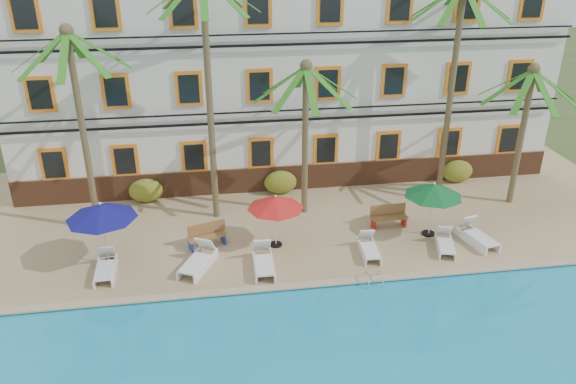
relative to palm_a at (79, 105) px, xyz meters
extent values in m
plane|color=#384C23|center=(8.52, -4.43, -5.46)|extent=(100.00, 100.00, 0.00)
cube|color=tan|center=(8.52, 0.57, -5.34)|extent=(30.00, 12.00, 0.25)
cube|color=tan|center=(8.52, -5.33, -5.18)|extent=(30.00, 0.35, 0.06)
cube|color=silver|center=(8.52, 5.57, -0.21)|extent=(25.00, 6.00, 10.00)
cube|color=brown|center=(8.52, 2.51, -4.61)|extent=(25.00, 0.12, 1.20)
cube|color=orange|center=(-1.98, 2.52, -3.31)|extent=(1.15, 0.10, 1.50)
cube|color=black|center=(-1.98, 2.47, -3.31)|extent=(0.85, 0.04, 1.20)
cube|color=orange|center=(1.02, 2.52, -3.31)|extent=(1.15, 0.10, 1.50)
cube|color=black|center=(1.02, 2.47, -3.31)|extent=(0.85, 0.04, 1.20)
cube|color=orange|center=(4.02, 2.52, -3.31)|extent=(1.15, 0.10, 1.50)
cube|color=black|center=(4.02, 2.47, -3.31)|extent=(0.85, 0.04, 1.20)
cube|color=orange|center=(7.02, 2.52, -3.31)|extent=(1.15, 0.10, 1.50)
cube|color=black|center=(7.02, 2.47, -3.31)|extent=(0.85, 0.04, 1.20)
cube|color=orange|center=(10.02, 2.52, -3.31)|extent=(1.15, 0.10, 1.50)
cube|color=black|center=(10.02, 2.47, -3.31)|extent=(0.85, 0.04, 1.20)
cube|color=orange|center=(13.02, 2.52, -3.31)|extent=(1.15, 0.10, 1.50)
cube|color=black|center=(13.02, 2.47, -3.31)|extent=(0.85, 0.04, 1.20)
cube|color=orange|center=(16.02, 2.52, -3.31)|extent=(1.15, 0.10, 1.50)
cube|color=black|center=(16.02, 2.47, -3.31)|extent=(0.85, 0.04, 1.20)
cube|color=orange|center=(19.02, 2.52, -3.31)|extent=(1.15, 0.10, 1.50)
cube|color=black|center=(19.02, 2.47, -3.31)|extent=(0.85, 0.04, 1.20)
cube|color=orange|center=(-1.98, 2.52, -0.21)|extent=(1.15, 0.10, 1.50)
cube|color=black|center=(-1.98, 2.47, -0.21)|extent=(0.85, 0.04, 1.20)
cube|color=orange|center=(1.02, 2.52, -0.21)|extent=(1.15, 0.10, 1.50)
cube|color=black|center=(1.02, 2.47, -0.21)|extent=(0.85, 0.04, 1.20)
cube|color=orange|center=(4.02, 2.52, -0.21)|extent=(1.15, 0.10, 1.50)
cube|color=black|center=(4.02, 2.47, -0.21)|extent=(0.85, 0.04, 1.20)
cube|color=orange|center=(7.02, 2.52, -0.21)|extent=(1.15, 0.10, 1.50)
cube|color=black|center=(7.02, 2.47, -0.21)|extent=(0.85, 0.04, 1.20)
cube|color=orange|center=(10.02, 2.52, -0.21)|extent=(1.15, 0.10, 1.50)
cube|color=black|center=(10.02, 2.47, -0.21)|extent=(0.85, 0.04, 1.20)
cube|color=orange|center=(13.02, 2.52, -0.21)|extent=(1.15, 0.10, 1.50)
cube|color=black|center=(13.02, 2.47, -0.21)|extent=(0.85, 0.04, 1.20)
cube|color=orange|center=(16.02, 2.52, -0.21)|extent=(1.15, 0.10, 1.50)
cube|color=black|center=(16.02, 2.47, -0.21)|extent=(0.85, 0.04, 1.20)
cube|color=orange|center=(19.02, 2.52, -0.21)|extent=(1.15, 0.10, 1.50)
cube|color=black|center=(19.02, 2.47, -0.21)|extent=(0.85, 0.04, 1.20)
cube|color=orange|center=(-1.98, 2.52, 2.99)|extent=(1.15, 0.10, 1.50)
cube|color=black|center=(-1.98, 2.47, 2.99)|extent=(0.85, 0.04, 1.20)
cube|color=orange|center=(1.02, 2.52, 2.99)|extent=(1.15, 0.10, 1.50)
cube|color=black|center=(1.02, 2.47, 2.99)|extent=(0.85, 0.04, 1.20)
cube|color=orange|center=(4.02, 2.52, 2.99)|extent=(1.15, 0.10, 1.50)
cube|color=black|center=(4.02, 2.47, 2.99)|extent=(0.85, 0.04, 1.20)
cube|color=orange|center=(7.02, 2.52, 2.99)|extent=(1.15, 0.10, 1.50)
cube|color=black|center=(7.02, 2.47, 2.99)|extent=(0.85, 0.04, 1.20)
cube|color=orange|center=(10.02, 2.52, 2.99)|extent=(1.15, 0.10, 1.50)
cube|color=black|center=(10.02, 2.47, 2.99)|extent=(0.85, 0.04, 1.20)
cube|color=orange|center=(13.02, 2.52, 2.99)|extent=(1.15, 0.10, 1.50)
cube|color=black|center=(13.02, 2.47, 2.99)|extent=(0.85, 0.04, 1.20)
cube|color=orange|center=(16.02, 2.52, 2.99)|extent=(1.15, 0.10, 1.50)
cube|color=black|center=(16.02, 2.47, 2.99)|extent=(0.85, 0.04, 1.20)
cube|color=orange|center=(19.02, 2.52, 2.99)|extent=(1.15, 0.10, 1.50)
cube|color=black|center=(19.02, 2.47, 2.99)|extent=(0.85, 0.04, 1.20)
cube|color=black|center=(8.52, 2.37, -1.76)|extent=(25.00, 0.08, 0.10)
cube|color=black|center=(8.52, 2.37, -1.31)|extent=(25.00, 0.08, 0.06)
cube|color=black|center=(8.52, 2.37, 1.54)|extent=(25.00, 0.08, 0.10)
cube|color=black|center=(8.52, 2.37, 1.99)|extent=(25.00, 0.08, 0.06)
cylinder|color=brown|center=(0.00, 0.00, -1.26)|extent=(0.26, 0.26, 7.91)
sphere|color=brown|center=(0.00, 0.00, 2.70)|extent=(0.50, 0.50, 0.50)
cube|color=#276D1A|center=(0.00, 1.04, 2.00)|extent=(0.28, 2.09, 1.42)
cube|color=#276D1A|center=(-0.73, 0.73, 2.00)|extent=(1.68, 1.68, 1.42)
cube|color=#276D1A|center=(-1.04, 0.00, 2.00)|extent=(2.09, 0.28, 1.42)
cube|color=#276D1A|center=(-0.73, -0.73, 2.00)|extent=(1.68, 1.68, 1.42)
cube|color=#276D1A|center=(0.00, -1.04, 2.00)|extent=(0.28, 2.09, 1.42)
cube|color=#276D1A|center=(0.73, -0.73, 2.00)|extent=(1.68, 1.68, 1.42)
cube|color=#276D1A|center=(1.04, 0.00, 2.00)|extent=(2.09, 0.28, 1.42)
cube|color=#276D1A|center=(0.73, 0.73, 2.00)|extent=(1.68, 1.68, 1.42)
cylinder|color=brown|center=(4.83, 0.34, -0.34)|extent=(0.26, 0.26, 9.74)
cylinder|color=brown|center=(8.62, 0.18, -2.04)|extent=(0.26, 0.26, 6.34)
sphere|color=brown|center=(8.62, 0.18, 1.13)|extent=(0.50, 0.50, 0.50)
cube|color=#276D1A|center=(8.62, 1.21, 0.43)|extent=(0.28, 2.09, 1.42)
cube|color=#276D1A|center=(7.88, 0.91, 0.43)|extent=(1.68, 1.68, 1.42)
cube|color=#276D1A|center=(7.58, 0.18, 0.43)|extent=(2.09, 0.28, 1.42)
cube|color=#276D1A|center=(7.88, -0.56, 0.43)|extent=(1.68, 1.68, 1.42)
cube|color=#276D1A|center=(8.62, -0.86, 0.43)|extent=(0.28, 2.09, 1.42)
cube|color=#276D1A|center=(9.35, -0.56, 0.43)|extent=(1.68, 1.68, 1.42)
cube|color=#276D1A|center=(9.65, 0.18, 0.43)|extent=(2.09, 0.28, 1.42)
cube|color=#276D1A|center=(9.35, 0.91, 0.43)|extent=(1.68, 1.68, 1.42)
cylinder|color=brown|center=(15.12, 1.10, -0.62)|extent=(0.26, 0.26, 9.18)
cube|color=#276D1A|center=(14.39, 1.83, 3.27)|extent=(1.68, 1.68, 1.42)
cube|color=#276D1A|center=(14.08, 1.10, 3.27)|extent=(2.09, 0.28, 1.42)
cube|color=#276D1A|center=(14.39, 0.37, 3.27)|extent=(1.68, 1.68, 1.42)
cube|color=#276D1A|center=(15.12, 0.06, 3.27)|extent=(0.28, 2.09, 1.42)
cube|color=#276D1A|center=(15.85, 0.37, 3.27)|extent=(1.68, 1.68, 1.42)
cube|color=#276D1A|center=(16.16, 1.10, 3.27)|extent=(2.09, 0.28, 1.42)
cylinder|color=brown|center=(17.92, -0.26, -2.22)|extent=(0.26, 0.26, 5.98)
sphere|color=brown|center=(17.92, -0.26, 0.77)|extent=(0.50, 0.50, 0.50)
cube|color=#276D1A|center=(17.92, 0.77, 0.07)|extent=(0.28, 2.09, 1.42)
cube|color=#276D1A|center=(17.18, 0.47, 0.07)|extent=(1.68, 1.68, 1.42)
cube|color=#276D1A|center=(16.88, -0.26, 0.07)|extent=(2.09, 0.28, 1.42)
cube|color=#276D1A|center=(17.18, -1.00, 0.07)|extent=(1.68, 1.68, 1.42)
cube|color=#276D1A|center=(17.92, -1.30, 0.07)|extent=(0.28, 2.09, 1.42)
cube|color=#276D1A|center=(18.65, -1.00, 0.07)|extent=(1.68, 1.68, 1.42)
cube|color=#276D1A|center=(18.95, -0.26, 0.07)|extent=(2.09, 0.28, 1.42)
cube|color=#276D1A|center=(18.65, 0.47, 0.07)|extent=(1.68, 1.68, 1.42)
ellipsoid|color=#255217|center=(1.80, 2.17, -4.66)|extent=(1.50, 0.90, 1.10)
ellipsoid|color=#255217|center=(7.85, 2.17, -4.66)|extent=(1.50, 0.90, 1.10)
ellipsoid|color=#255217|center=(16.45, 2.17, -4.66)|extent=(1.50, 0.90, 1.10)
cylinder|color=black|center=(0.80, -2.86, -5.17)|extent=(0.56, 0.56, 0.08)
cylinder|color=silver|center=(0.80, -2.86, -4.01)|extent=(0.06, 0.06, 2.41)
cone|color=navy|center=(0.80, -2.86, -3.05)|extent=(2.51, 2.51, 0.55)
sphere|color=silver|center=(0.80, -2.86, -2.75)|extent=(0.10, 0.10, 0.10)
cylinder|color=black|center=(7.03, -2.48, -5.18)|extent=(0.48, 0.48, 0.07)
cylinder|color=silver|center=(7.03, -2.48, -4.18)|extent=(0.06, 0.06, 2.07)
cone|color=red|center=(7.03, -2.48, -3.36)|extent=(2.16, 2.16, 0.47)
sphere|color=silver|center=(7.03, -2.48, -3.10)|extent=(0.10, 0.10, 0.10)
cylinder|color=black|center=(13.21, -2.55, -5.18)|extent=(0.51, 0.51, 0.07)
cylinder|color=silver|center=(13.21, -2.55, -4.11)|extent=(0.06, 0.06, 2.20)
cone|color=#0C5725|center=(13.21, -2.55, -3.24)|extent=(2.29, 2.29, 0.50)
sphere|color=silver|center=(13.21, -2.55, -2.97)|extent=(0.10, 0.10, 0.10)
cube|color=white|center=(0.80, -3.82, -4.89)|extent=(0.64, 1.32, 0.06)
cube|color=white|center=(0.77, -2.92, -4.66)|extent=(0.61, 0.50, 0.65)
cube|color=white|center=(0.49, -3.58, -5.06)|extent=(0.12, 1.85, 0.30)
cube|color=white|center=(1.09, -3.56, -5.06)|extent=(0.12, 1.85, 0.30)
cube|color=white|center=(3.91, -3.89, -4.87)|extent=(1.20, 1.54, 0.06)
cube|color=white|center=(4.34, -3.02, -4.62)|extent=(0.81, 0.75, 0.70)
cube|color=white|center=(3.74, -3.51, -5.05)|extent=(0.93, 1.82, 0.32)
cube|color=white|center=(4.32, -3.79, -5.05)|extent=(0.93, 1.82, 0.32)
cube|color=white|center=(6.36, -4.35, -4.87)|extent=(0.68, 1.42, 0.06)
cube|color=white|center=(6.39, -3.39, -4.62)|extent=(0.66, 0.53, 0.70)
cube|color=white|center=(6.05, -4.08, -5.05)|extent=(0.12, 1.99, 0.32)
cube|color=white|center=(6.69, -4.09, -5.05)|extent=(0.12, 1.99, 0.32)
cube|color=white|center=(10.39, -3.91, -4.91)|extent=(0.64, 1.25, 0.06)
cube|color=white|center=(10.45, -3.07, -4.70)|extent=(0.59, 0.49, 0.61)
cube|color=white|center=(10.13, -3.65, -5.07)|extent=(0.18, 1.73, 0.28)
cube|color=white|center=(10.68, -3.69, -5.07)|extent=(0.18, 1.73, 0.28)
cube|color=white|center=(13.31, -4.00, -4.92)|extent=(0.85, 1.29, 0.05)
cube|color=white|center=(13.53, -3.21, -4.71)|extent=(0.64, 0.57, 0.59)
cube|color=white|center=(13.11, -3.71, -5.08)|extent=(0.51, 1.64, 0.27)
cube|color=white|center=(13.64, -3.86, -5.08)|extent=(0.51, 1.64, 0.27)
cube|color=white|center=(14.86, -3.70, -4.87)|extent=(0.95, 1.49, 0.06)
cube|color=white|center=(14.63, -2.78, -4.63)|extent=(0.74, 0.65, 0.69)
cube|color=white|center=(14.49, -3.53, -5.05)|extent=(0.54, 1.92, 0.32)
cube|color=white|center=(15.11, -3.37, -5.05)|extent=(0.54, 1.92, 0.32)
cube|color=olive|center=(4.40, -2.18, -4.78)|extent=(1.57, 0.89, 0.06)
cube|color=olive|center=(4.33, -1.98, -4.51)|extent=(1.44, 0.52, 0.45)
cube|color=navy|center=(3.78, -2.39, -5.01)|extent=(0.22, 0.45, 0.40)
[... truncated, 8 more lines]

